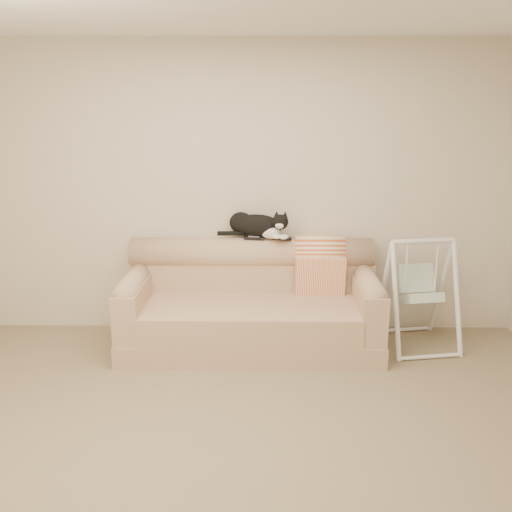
{
  "coord_description": "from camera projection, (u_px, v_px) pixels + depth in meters",
  "views": [
    {
      "loc": [
        0.18,
        -3.06,
        2.08
      ],
      "look_at": [
        0.13,
        1.27,
        0.9
      ],
      "focal_mm": 40.0,
      "sensor_mm": 36.0,
      "label": 1
    }
  ],
  "objects": [
    {
      "name": "remote_b",
      "position": [
        282.0,
        238.0,
        5.03
      ],
      "size": [
        0.18,
        0.08,
        0.02
      ],
      "color": "black",
      "rests_on": "sofa"
    },
    {
      "name": "room_shell",
      "position": [
        230.0,
        206.0,
        3.1
      ],
      "size": [
        5.04,
        4.04,
        2.6
      ],
      "color": "beige",
      "rests_on": "ground"
    },
    {
      "name": "sofa",
      "position": [
        251.0,
        306.0,
        4.97
      ],
      "size": [
        2.2,
        0.93,
        0.9
      ],
      "color": "tan",
      "rests_on": "ground"
    },
    {
      "name": "tuxedo_cat",
      "position": [
        257.0,
        225.0,
        5.05
      ],
      "size": [
        0.65,
        0.38,
        0.26
      ],
      "color": "black",
      "rests_on": "sofa"
    },
    {
      "name": "remote_a",
      "position": [
        254.0,
        238.0,
        5.04
      ],
      "size": [
        0.18,
        0.07,
        0.03
      ],
      "color": "black",
      "rests_on": "sofa"
    },
    {
      "name": "ground_plane",
      "position": [
        233.0,
        451.0,
        3.51
      ],
      "size": [
        5.0,
        5.0,
        0.0
      ],
      "primitive_type": "plane",
      "color": "#776953",
      "rests_on": "ground"
    },
    {
      "name": "baby_swing",
      "position": [
        419.0,
        293.0,
        4.91
      ],
      "size": [
        0.68,
        0.71,
        0.97
      ],
      "color": "white",
      "rests_on": "ground"
    },
    {
      "name": "throw_blanket",
      "position": [
        319.0,
        258.0,
        5.08
      ],
      "size": [
        0.44,
        0.38,
        0.58
      ],
      "color": "#DB5120",
      "rests_on": "sofa"
    }
  ]
}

